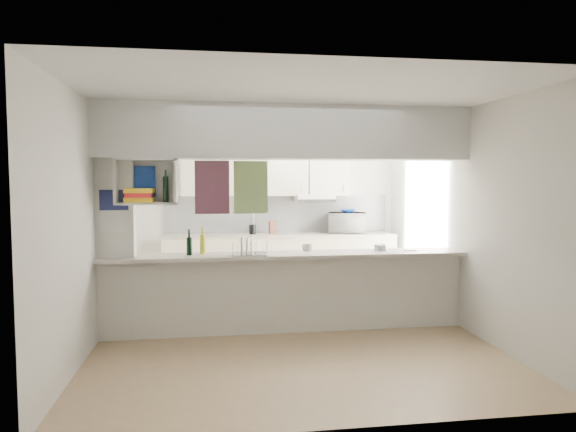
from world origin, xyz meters
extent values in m
plane|color=#A3835E|center=(0.00, 0.00, 0.00)|extent=(4.80, 4.80, 0.00)
plane|color=white|center=(0.00, 0.00, 2.60)|extent=(4.80, 4.80, 0.00)
plane|color=silver|center=(0.00, 2.40, 1.30)|extent=(4.20, 0.00, 4.20)
plane|color=silver|center=(-2.10, 0.00, 1.30)|extent=(0.00, 4.80, 4.80)
plane|color=silver|center=(2.10, 0.00, 1.30)|extent=(0.00, 4.80, 4.80)
cube|color=silver|center=(0.00, 0.00, 0.44)|extent=(4.20, 0.15, 0.88)
cube|color=#ACA497|center=(0.00, 0.00, 0.90)|extent=(4.20, 0.50, 0.04)
cube|color=white|center=(0.00, 0.00, 2.30)|extent=(4.20, 0.50, 0.60)
cube|color=silver|center=(-1.90, 0.00, 1.30)|extent=(0.40, 0.18, 2.60)
cube|color=#191E4C|center=(-1.90, -0.10, 1.55)|extent=(0.30, 0.01, 0.22)
cube|color=white|center=(-1.90, -0.10, 1.32)|extent=(0.30, 0.01, 0.24)
cube|color=#2E1423|center=(-0.85, 0.22, 1.68)|extent=(0.40, 0.02, 0.62)
cube|color=#15625E|center=(-0.40, 0.22, 1.68)|extent=(0.40, 0.02, 0.62)
cube|color=white|center=(-1.55, -0.10, 1.51)|extent=(0.65, 0.35, 0.02)
cube|color=white|center=(-1.55, -0.10, 1.99)|extent=(0.65, 0.35, 0.02)
cube|color=white|center=(-1.55, 0.06, 1.75)|extent=(0.65, 0.02, 0.50)
cube|color=white|center=(-1.86, -0.10, 1.75)|extent=(0.02, 0.35, 0.50)
cube|color=white|center=(-1.24, -0.10, 1.75)|extent=(0.02, 0.35, 0.50)
cube|color=yellow|center=(-1.63, -0.10, 1.55)|extent=(0.30, 0.24, 0.05)
cube|color=#AC161E|center=(-1.63, -0.10, 1.60)|extent=(0.28, 0.22, 0.05)
cube|color=yellow|center=(-1.63, -0.10, 1.65)|extent=(0.30, 0.24, 0.05)
cube|color=navy|center=(-1.60, 0.02, 1.75)|extent=(0.26, 0.02, 0.34)
cylinder|color=black|center=(-1.35, -0.10, 1.67)|extent=(0.06, 0.06, 0.28)
cube|color=beige|center=(0.20, 2.10, 0.45)|extent=(3.60, 0.60, 0.90)
cube|color=#ACA497|center=(0.20, 2.10, 0.91)|extent=(3.60, 0.63, 0.03)
cube|color=silver|center=(0.20, 2.38, 1.22)|extent=(3.60, 0.03, 0.60)
cube|color=beige|center=(0.00, 2.23, 1.88)|extent=(2.62, 0.34, 0.72)
cube|color=white|center=(0.75, 2.16, 1.48)|extent=(0.60, 0.46, 0.12)
cube|color=silver|center=(0.75, 1.93, 1.45)|extent=(0.60, 0.02, 0.05)
imported|color=white|center=(1.29, 2.14, 1.08)|extent=(0.68, 0.54, 0.33)
imported|color=navy|center=(1.28, 2.10, 1.27)|extent=(0.23, 0.23, 0.06)
cube|color=silver|center=(-0.43, -0.06, 0.93)|extent=(0.43, 0.35, 0.01)
cylinder|color=white|center=(-0.52, -0.05, 1.03)|extent=(0.04, 0.19, 0.19)
cylinder|color=white|center=(-0.47, -0.05, 1.03)|extent=(0.04, 0.19, 0.19)
cylinder|color=white|center=(-0.41, -0.06, 1.03)|extent=(0.04, 0.19, 0.19)
imported|color=white|center=(0.23, -0.05, 0.98)|extent=(0.15, 0.15, 0.09)
cylinder|color=black|center=(-1.11, 0.01, 1.02)|extent=(0.06, 0.06, 0.20)
cylinder|color=black|center=(-1.11, 0.01, 1.17)|extent=(0.02, 0.02, 0.09)
cylinder|color=#9B9819|center=(-0.96, 0.09, 1.03)|extent=(0.06, 0.06, 0.22)
cylinder|color=#9B9819|center=(-0.96, 0.09, 1.18)|extent=(0.02, 0.02, 0.09)
cylinder|color=silver|center=(1.14, 0.05, 0.96)|extent=(0.15, 0.15, 0.07)
cube|color=black|center=(1.49, -0.02, 0.93)|extent=(0.14, 0.07, 0.01)
cylinder|color=black|center=(-0.23, 2.15, 0.99)|extent=(0.11, 0.11, 0.15)
cube|color=#502C1B|center=(0.08, 2.18, 1.02)|extent=(0.11, 0.09, 0.20)
camera|label=1|loc=(-0.84, -5.83, 1.76)|focal=32.00mm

